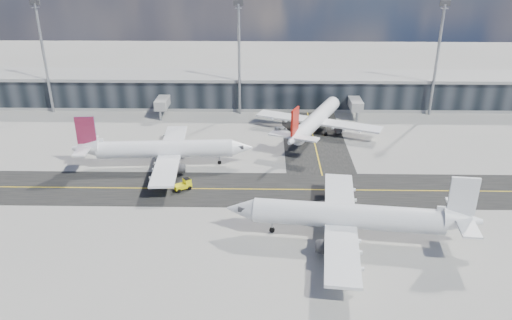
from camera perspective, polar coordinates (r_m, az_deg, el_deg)
The scene contains 9 objects.
ground at distance 89.13m, azimuth -3.36°, elevation -4.50°, with size 300.00×300.00×0.00m, color gray.
taxiway_lanes at distance 98.48m, azimuth -0.63°, elevation -1.55°, with size 180.00×63.00×0.03m.
terminal_concourse at distance 138.62m, azimuth -1.71°, elevation 7.89°, with size 152.00×19.80×8.80m.
floodlight_masts at distance 129.11m, azimuth -1.94°, elevation 11.95°, with size 102.50×0.70×28.90m.
airliner_af at distance 102.33m, azimuth -10.61°, elevation 1.20°, with size 36.18×30.85×10.71m.
airliner_redtail at distance 118.37m, azimuth 6.86°, elevation 4.59°, with size 29.63×34.30×10.62m.
airliner_near at distance 77.61m, azimuth 10.81°, elevation -6.38°, with size 38.38×32.79×11.36m.
baggage_tug at distance 92.85m, azimuth -8.24°, elevation -2.79°, with size 3.53×3.09×2.03m.
service_van at distance 119.28m, azimuth 3.07°, elevation 3.43°, with size 2.22×4.81×1.34m, color white.
Camera 1 is at (6.72, -78.13, 42.36)m, focal length 35.00 mm.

